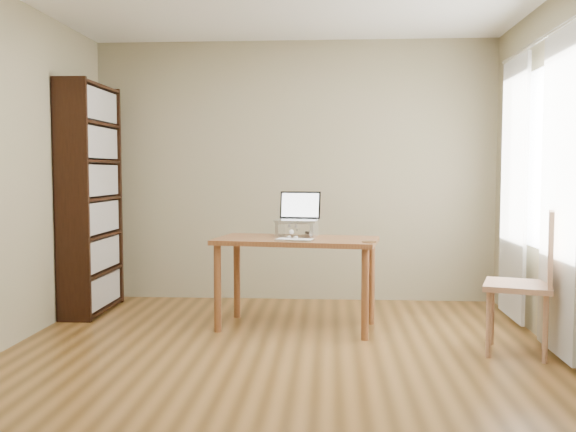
% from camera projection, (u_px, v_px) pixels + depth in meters
% --- Properties ---
extents(room, '(4.04, 4.54, 2.64)m').
position_uv_depth(room, '(280.00, 171.00, 4.22)').
color(room, '#573917').
rests_on(room, ground).
extents(bookshelf, '(0.30, 0.90, 2.10)m').
position_uv_depth(bookshelf, '(91.00, 199.00, 5.89)').
color(bookshelf, black).
rests_on(bookshelf, ground).
extents(curtains, '(0.03, 1.90, 2.25)m').
position_uv_depth(curtains, '(534.00, 188.00, 4.89)').
color(curtains, white).
rests_on(curtains, ground).
extents(desk, '(1.39, 0.85, 0.75)m').
position_uv_depth(desk, '(296.00, 251.00, 5.29)').
color(desk, brown).
rests_on(desk, ground).
extents(laptop_stand, '(0.32, 0.25, 0.13)m').
position_uv_depth(laptop_stand, '(297.00, 227.00, 5.36)').
color(laptop_stand, silver).
rests_on(laptop_stand, desk).
extents(laptop, '(0.38, 0.34, 0.25)m').
position_uv_depth(laptop, '(297.00, 214.00, 5.41)').
color(laptop, silver).
rests_on(laptop, laptop_stand).
extents(keyboard, '(0.32, 0.19, 0.02)m').
position_uv_depth(keyboard, '(295.00, 240.00, 5.06)').
color(keyboard, silver).
rests_on(keyboard, desk).
extents(coaster, '(0.11, 0.11, 0.01)m').
position_uv_depth(coaster, '(369.00, 242.00, 4.98)').
color(coaster, '#54391C').
rests_on(coaster, desk).
extents(cat, '(0.23, 0.47, 0.13)m').
position_uv_depth(cat, '(296.00, 230.00, 5.39)').
color(cat, '#474238').
rests_on(cat, desk).
extents(chair, '(0.57, 0.57, 1.03)m').
position_uv_depth(chair, '(530.00, 276.00, 4.54)').
color(chair, tan).
rests_on(chair, ground).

